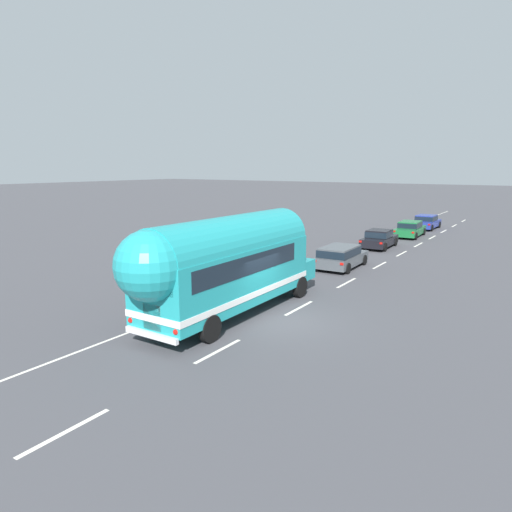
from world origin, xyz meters
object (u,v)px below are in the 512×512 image
car_lead (341,256)px  car_third (410,228)px  car_second (379,238)px  car_fourth (426,221)px  painted_bus (224,262)px

car_lead → car_third: size_ratio=0.93×
car_lead → car_second: (-0.44, 8.26, -0.06)m
car_lead → car_fourth: 21.22m
painted_bus → car_lead: painted_bus is taller
car_third → car_fourth: size_ratio=1.06×
car_second → car_third: 6.87m
painted_bus → car_second: (-0.25, 19.47, -1.58)m
car_third → car_second: bearing=-93.4°
car_lead → car_third: bearing=90.1°
painted_bus → car_fourth: (0.06, 32.43, -1.57)m
car_lead → car_second: 8.27m
painted_bus → car_fourth: painted_bus is taller
car_lead → car_fourth: bearing=90.3°
car_second → car_third: (0.41, 6.86, 0.01)m
car_second → car_fourth: 12.97m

